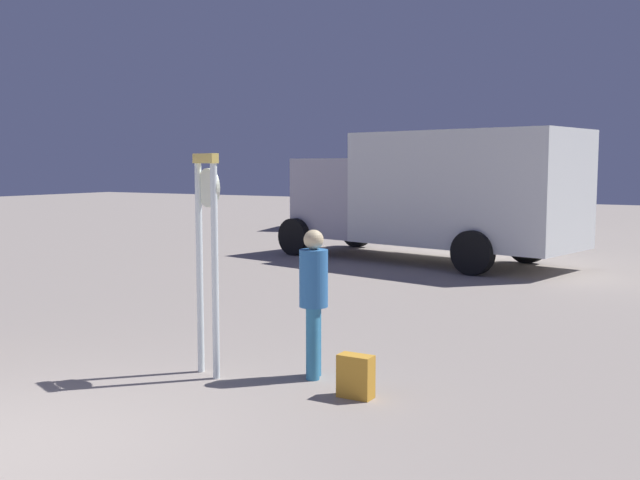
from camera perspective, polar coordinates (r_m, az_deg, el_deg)
name	(u,v)px	position (r m, az deg, el deg)	size (l,w,h in m)	color
standing_clock	(207,242)	(7.66, -8.75, -0.18)	(0.41, 0.23, 2.31)	white
person_near_clock	(314,296)	(7.55, -0.50, -4.34)	(0.30, 0.30, 1.54)	teal
backpack	(356,376)	(7.07, 2.82, -10.54)	(0.33, 0.21, 0.41)	gold
box_truck_near	(437,192)	(16.76, 9.07, 3.72)	(7.27, 3.89, 2.92)	silver
box_truck_far	(408,184)	(24.97, 6.82, 4.37)	(6.92, 4.02, 2.88)	silver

